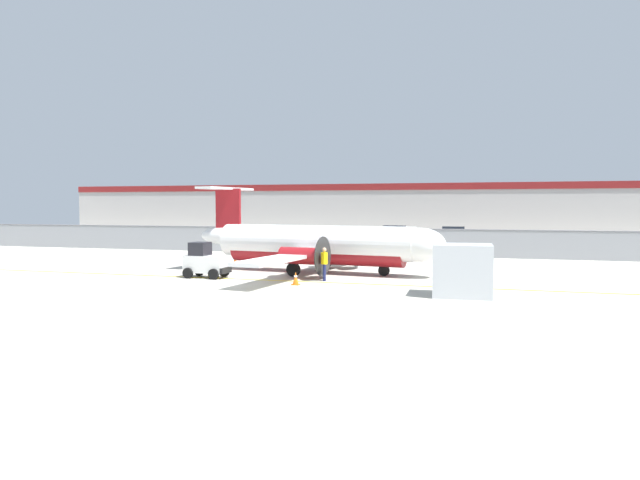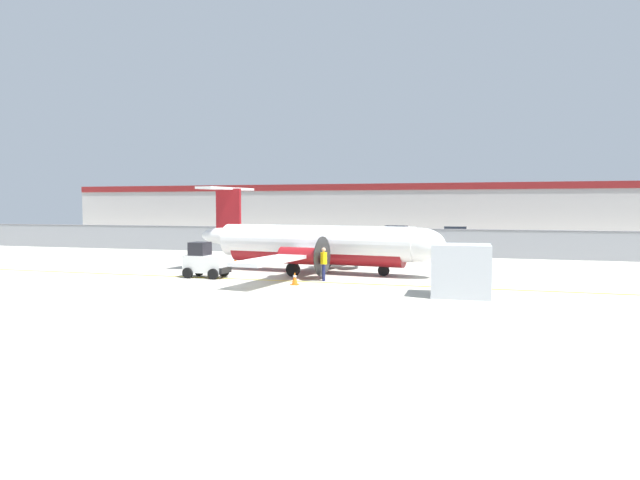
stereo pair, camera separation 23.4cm
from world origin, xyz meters
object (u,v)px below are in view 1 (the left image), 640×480
Objects in this scene: traffic_cone_near_right at (235,261)px; parked_car_0 at (243,234)px; commuter_airplane at (320,245)px; parked_car_4 at (531,239)px; cargo_container at (463,270)px; ground_crew_worker at (324,262)px; parked_car_3 at (452,234)px; parked_car_1 at (300,236)px; traffic_cone_near_left at (296,278)px; baggage_tug at (205,262)px; parked_car_2 at (393,233)px.

traffic_cone_near_right is 22.94m from parked_car_0.
commuter_airplane is 3.80× the size of parked_car_4.
parked_car_4 is (4.70, 27.49, -0.21)m from cargo_container.
cargo_container reaches higher than parked_car_0.
ground_crew_worker is at bearing -36.53° from traffic_cone_near_right.
cargo_container is 34.78m from parked_car_3.
cargo_container is at bearing 139.82° from ground_crew_worker.
ground_crew_worker is 0.40× the size of parked_car_1.
parked_car_1 is (-1.48, 17.83, 0.58)m from traffic_cone_near_right.
cargo_container is (8.14, -6.44, -0.50)m from commuter_airplane.
traffic_cone_near_left is at bearing -79.30° from commuter_airplane.
parked_car_4 is (6.98, -7.22, 0.00)m from parked_car_3.
parked_car_3 is (11.08, 32.08, 0.04)m from baggage_tug.
baggage_tug is at bearing -82.29° from parked_car_1.
cargo_container is at bearing 125.95° from parked_car_0.
parked_car_2 is at bearing 77.71° from traffic_cone_near_right.
parked_car_4 is (27.88, -2.36, 0.00)m from parked_car_0.
parked_car_1 is at bearing 94.74° from traffic_cone_near_right.
parked_car_1 reaches higher than traffic_cone_near_right.
traffic_cone_near_left is at bearing 63.34° from parked_car_4.
traffic_cone_near_right is 0.15× the size of parked_car_2.
ground_crew_worker is 0.69× the size of cargo_container.
parked_car_2 is (5.93, 27.22, 0.58)m from traffic_cone_near_right.
ground_crew_worker is 32.79m from parked_car_2.
parked_car_3 is 10.04m from parked_car_4.
commuter_airplane reaches higher than parked_car_2.
parked_car_2 is (7.41, 9.39, 0.00)m from parked_car_1.
cargo_container is at bearing 79.26° from parked_car_4.
traffic_cone_near_right is 0.15× the size of parked_car_0.
ground_crew_worker is at bearing 153.97° from cargo_container.
baggage_tug is 0.96× the size of cargo_container.
commuter_airplane is 25.11× the size of traffic_cone_near_right.
traffic_cone_near_left is (0.29, -5.13, -1.29)m from commuter_airplane.
parked_car_0 is 0.99× the size of parked_car_2.
parked_car_1 is (-8.03, 25.19, 0.58)m from traffic_cone_near_left.
parked_car_1 is at bearing 118.61° from commuter_airplane.
parked_car_2 is at bearing 98.17° from commuter_airplane.
cargo_container is 16.83m from traffic_cone_near_right.
parked_car_0 reaches higher than traffic_cone_near_right.
parked_car_0 is (-15.04, 23.41, -0.71)m from commuter_airplane.
ground_crew_worker is at bearing 79.73° from parked_car_3.
parked_car_0 is (-8.78, 21.18, 0.58)m from traffic_cone_near_right.
cargo_container is at bearing -57.38° from parked_car_1.
baggage_tug is 33.62m from parked_car_2.
cargo_container is 37.80m from parked_car_0.
commuter_airplane is 3.78× the size of parked_car_3.
baggage_tug is 13.62m from cargo_container.
parked_car_0 is (-15.33, 28.54, 0.58)m from traffic_cone_near_left.
parked_car_2 is (-0.34, 29.45, -0.71)m from commuter_airplane.
parked_car_1 and parked_car_2 have the same top height.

